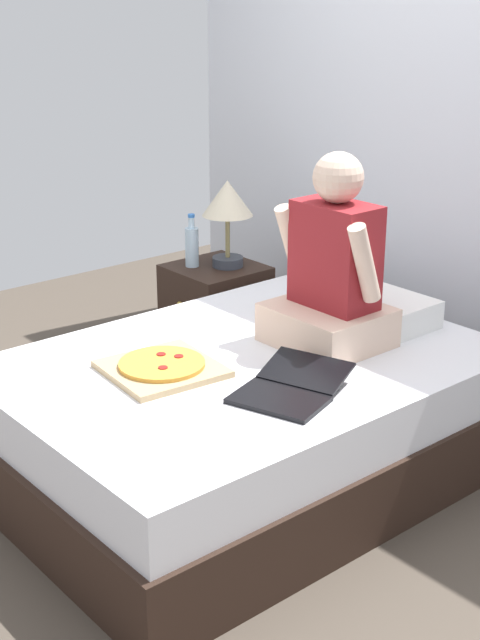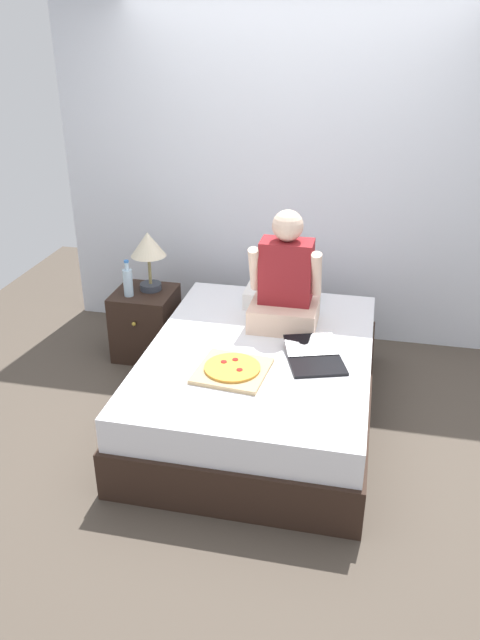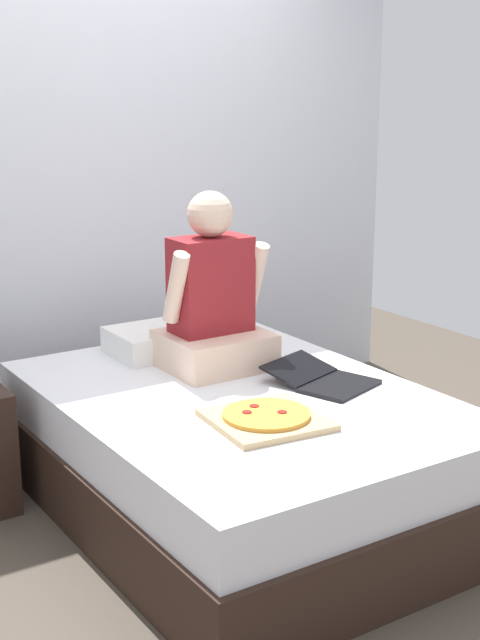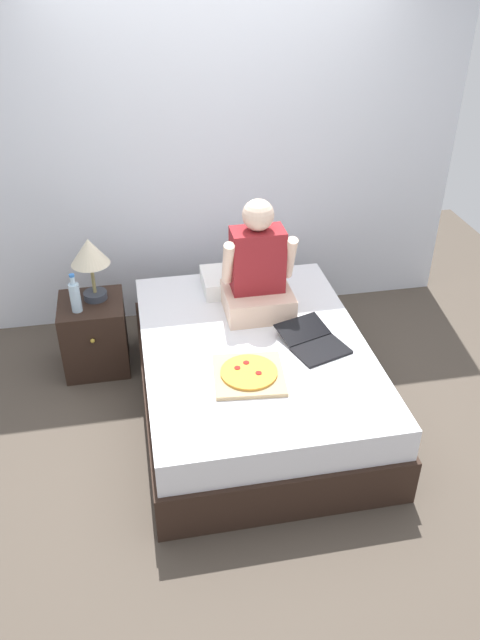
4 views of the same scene
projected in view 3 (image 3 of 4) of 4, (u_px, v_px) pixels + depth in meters
The scene contains 7 objects.
ground_plane at pixel (240, 508), 3.75m from camera, with size 5.66×5.66×0.00m, color #4C4238.
wall_back at pixel (97, 182), 4.51m from camera, with size 3.66×0.12×2.50m, color silver.
bed at pixel (240, 452), 3.69m from camera, with size 1.42×1.94×0.51m.
pillow at pixel (166, 339), 4.19m from camera, with size 0.52×0.34×0.12m, color white.
person_seated at pixel (213, 304), 3.90m from camera, with size 0.47×0.40×0.78m.
laptop at pixel (326, 380), 3.72m from camera, with size 0.43×0.49×0.07m.
pizza_box at pixel (266, 418), 3.30m from camera, with size 0.44×0.44×0.05m.
Camera 3 is at (-1.88, -2.87, 1.72)m, focal length 50.00 mm.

